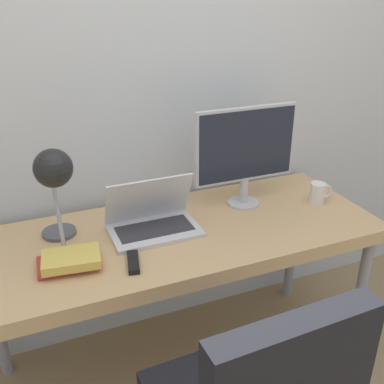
% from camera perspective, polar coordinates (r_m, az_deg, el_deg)
% --- Properties ---
extents(wall_back, '(8.00, 0.05, 2.60)m').
position_cam_1_polar(wall_back, '(2.02, -5.92, 14.46)').
color(wall_back, silver).
rests_on(wall_back, ground_plane).
extents(desk, '(1.67, 0.66, 0.74)m').
position_cam_1_polar(desk, '(1.89, -1.54, -6.54)').
color(desk, tan).
rests_on(desk, ground_plane).
extents(laptop, '(0.36, 0.23, 0.23)m').
position_cam_1_polar(laptop, '(1.84, -5.03, -3.55)').
color(laptop, silver).
rests_on(laptop, desk).
extents(monitor, '(0.48, 0.14, 0.45)m').
position_cam_1_polar(monitor, '(1.99, 6.85, 5.42)').
color(monitor, '#B7B7BC').
rests_on(monitor, desk).
extents(desk_lamp, '(0.14, 0.29, 0.41)m').
position_cam_1_polar(desk_lamp, '(1.65, -17.13, 1.88)').
color(desk_lamp, '#4C4C51').
rests_on(desk_lamp, desk).
extents(book_stack, '(0.23, 0.17, 0.05)m').
position_cam_1_polar(book_stack, '(1.68, -15.19, -8.39)').
color(book_stack, '#B2382D').
rests_on(book_stack, desk).
extents(tv_remote, '(0.07, 0.14, 0.02)m').
position_cam_1_polar(tv_remote, '(1.65, -7.46, -8.83)').
color(tv_remote, black).
rests_on(tv_remote, desk).
extents(mug, '(0.11, 0.07, 0.10)m').
position_cam_1_polar(mug, '(2.15, 15.73, -0.12)').
color(mug, silver).
rests_on(mug, desk).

